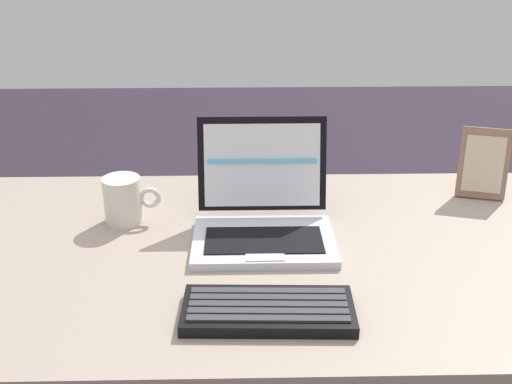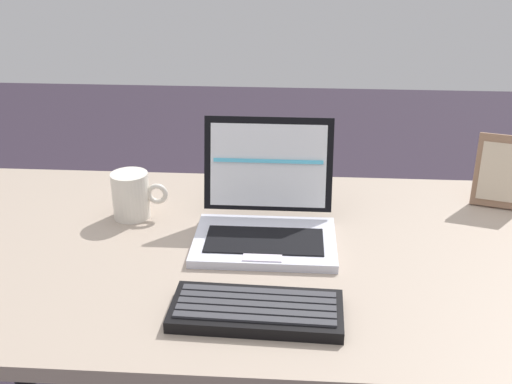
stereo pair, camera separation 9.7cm
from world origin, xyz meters
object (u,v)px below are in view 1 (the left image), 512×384
(photo_frame, at_px, (483,164))
(laptop_front, at_px, (263,216))
(coffee_mug, at_px, (124,200))
(external_keyboard, at_px, (268,310))

(photo_frame, bearing_deg, laptop_front, -159.98)
(laptop_front, height_order, coffee_mug, laptop_front)
(external_keyboard, relative_size, coffee_mug, 2.35)
(external_keyboard, bearing_deg, photo_frame, 41.93)
(photo_frame, distance_m, coffee_mug, 0.84)
(external_keyboard, height_order, coffee_mug, coffee_mug)
(laptop_front, bearing_deg, coffee_mug, 165.87)
(laptop_front, height_order, external_keyboard, laptop_front)
(external_keyboard, relative_size, photo_frame, 1.75)
(laptop_front, xyz_separation_m, photo_frame, (0.53, 0.19, 0.04))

